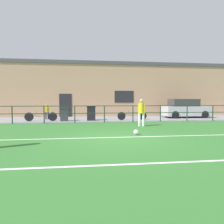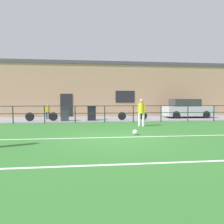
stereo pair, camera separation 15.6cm
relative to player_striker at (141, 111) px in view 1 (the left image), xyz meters
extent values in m
cube|color=#33702D|center=(-1.96, -3.66, -0.92)|extent=(60.00, 44.00, 0.04)
cube|color=white|center=(-1.96, -3.38, -0.90)|extent=(36.00, 0.11, 0.00)
cube|color=white|center=(-1.96, -6.88, -0.90)|extent=(36.00, 0.11, 0.00)
cube|color=gray|center=(-1.96, 4.84, -0.89)|extent=(48.00, 5.00, 0.02)
cylinder|color=#193823|center=(-7.96, 2.34, -0.33)|extent=(0.07, 0.07, 1.15)
cylinder|color=#193823|center=(-5.96, 2.34, -0.33)|extent=(0.07, 0.07, 1.15)
cylinder|color=#193823|center=(-3.96, 2.34, -0.33)|extent=(0.07, 0.07, 1.15)
cylinder|color=#193823|center=(-1.96, 2.34, -0.33)|extent=(0.07, 0.07, 1.15)
cylinder|color=#193823|center=(0.04, 2.34, -0.33)|extent=(0.07, 0.07, 1.15)
cylinder|color=#193823|center=(2.04, 2.34, -0.33)|extent=(0.07, 0.07, 1.15)
cylinder|color=#193823|center=(4.04, 2.34, -0.33)|extent=(0.07, 0.07, 1.15)
cylinder|color=#193823|center=(6.04, 2.34, -0.33)|extent=(0.07, 0.07, 1.15)
cube|color=#193823|center=(-1.96, 2.34, 0.22)|extent=(36.00, 0.04, 0.04)
cube|color=#193823|center=(-1.96, 2.34, -0.27)|extent=(36.00, 0.04, 0.04)
cube|color=tan|center=(-1.96, 8.54, 1.51)|extent=(28.00, 2.40, 4.83)
cube|color=#232328|center=(-5.05, 7.32, 0.15)|extent=(1.10, 0.04, 2.10)
cube|color=#232328|center=(0.36, 7.32, 0.95)|extent=(1.80, 0.04, 1.10)
cube|color=#4C4C51|center=(-1.96, 8.54, 4.07)|extent=(28.00, 2.56, 0.30)
cylinder|color=white|center=(-0.11, 0.04, -0.53)|extent=(0.14, 0.14, 0.75)
cylinder|color=white|center=(0.11, -0.04, -0.53)|extent=(0.14, 0.14, 0.75)
cylinder|color=gold|center=(0.00, 0.00, 0.16)|extent=(0.28, 0.28, 0.62)
sphere|color=tan|center=(0.00, 0.00, 0.58)|extent=(0.21, 0.21, 0.21)
cylinder|color=gold|center=(-0.16, 0.06, 0.15)|extent=(0.10, 0.10, 0.56)
cylinder|color=gold|center=(0.16, -0.06, 0.15)|extent=(0.10, 0.10, 0.56)
sphere|color=white|center=(-1.04, -2.89, -0.79)|extent=(0.23, 0.23, 0.23)
cylinder|color=#232D4C|center=(-6.17, 5.01, -0.60)|extent=(0.10, 0.10, 0.57)
cylinder|color=#232D4C|center=(-6.34, 4.95, -0.60)|extent=(0.10, 0.10, 0.57)
cylinder|color=gold|center=(-6.25, 4.98, -0.08)|extent=(0.21, 0.21, 0.47)
sphere|color=tan|center=(-6.25, 4.98, 0.24)|extent=(0.16, 0.16, 0.16)
cylinder|color=gold|center=(-6.13, 5.02, -0.09)|extent=(0.07, 0.07, 0.42)
cylinder|color=gold|center=(-6.37, 4.93, -0.09)|extent=(0.07, 0.07, 0.42)
cube|color=#B7B7BC|center=(5.36, 5.15, -0.31)|extent=(3.84, 1.71, 0.81)
cube|color=#373738|center=(5.17, 5.15, 0.40)|extent=(2.30, 1.44, 0.62)
cylinder|color=black|center=(4.05, 4.32, -0.58)|extent=(0.60, 0.18, 0.60)
cylinder|color=black|center=(6.66, 4.32, -0.58)|extent=(0.60, 0.18, 0.60)
cylinder|color=black|center=(4.05, 5.97, -0.58)|extent=(0.60, 0.18, 0.60)
cylinder|color=black|center=(6.66, 5.97, -0.58)|extent=(0.60, 0.18, 0.60)
cylinder|color=black|center=(-7.23, 3.54, -0.57)|extent=(0.63, 0.04, 0.63)
cylinder|color=black|center=(-5.60, 3.54, -0.57)|extent=(0.63, 0.04, 0.63)
cube|color=#4C5156|center=(-6.41, 3.54, -0.37)|extent=(1.28, 0.04, 0.04)
cube|color=#4C5156|center=(-6.82, 3.54, -0.47)|extent=(0.80, 0.03, 0.23)
cylinder|color=#4C5156|center=(-6.70, 3.54, -0.27)|extent=(0.03, 0.03, 0.20)
cylinder|color=#4C5156|center=(-5.60, 3.54, -0.30)|extent=(0.03, 0.03, 0.28)
cylinder|color=black|center=(-0.56, 3.54, -0.58)|extent=(0.61, 0.04, 0.61)
cylinder|color=black|center=(1.08, 3.54, -0.58)|extent=(0.61, 0.04, 0.61)
cube|color=#4C5156|center=(0.26, 3.54, -0.38)|extent=(1.28, 0.04, 0.04)
cube|color=#4C5156|center=(-0.15, 3.54, -0.48)|extent=(0.80, 0.03, 0.22)
cylinder|color=#4C5156|center=(-0.02, 3.54, -0.28)|extent=(0.03, 0.03, 0.20)
cylinder|color=#4C5156|center=(1.08, 3.54, -0.31)|extent=(0.03, 0.03, 0.28)
cube|color=#33383D|center=(-4.76, 3.38, -0.46)|extent=(0.51, 0.43, 0.86)
cube|color=#282C30|center=(-4.76, 3.38, 0.01)|extent=(0.54, 0.46, 0.08)
cube|color=black|center=(-2.83, 3.63, -0.39)|extent=(0.61, 0.51, 0.99)
cube|color=black|center=(-2.83, 3.63, 0.14)|extent=(0.64, 0.55, 0.08)
camera|label=1|loc=(-3.22, -11.52, 0.61)|focal=32.65mm
camera|label=2|loc=(-3.06, -11.54, 0.61)|focal=32.65mm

